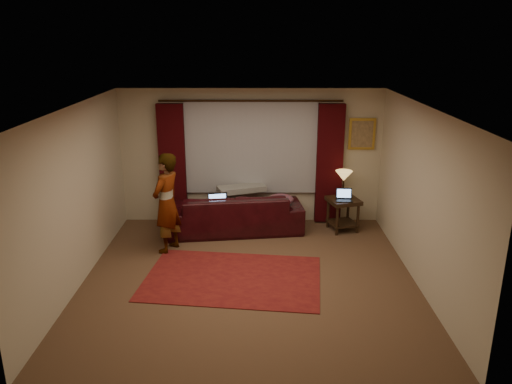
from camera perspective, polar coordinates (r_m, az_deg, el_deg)
floor at (r=7.72m, az=-0.78°, el=-9.86°), size 5.00×5.00×0.01m
ceiling at (r=6.91m, az=-0.87°, el=9.65°), size 5.00×5.00×0.02m
wall_back at (r=9.62m, az=-0.58°, el=4.06°), size 5.00×0.02×2.60m
wall_front at (r=4.90m, az=-1.31°, el=-9.87°), size 5.00×0.02×2.60m
wall_left at (r=7.67m, az=-19.84°, el=-0.58°), size 0.02×5.00×2.60m
wall_right at (r=7.59m, az=18.40°, el=-0.61°), size 0.02×5.00×2.60m
sheer_curtain at (r=9.51m, az=-0.58°, el=5.15°), size 2.50×0.05×1.80m
drape_left at (r=9.67m, az=-9.51°, el=3.17°), size 0.50×0.14×2.30m
drape_right at (r=9.64m, az=8.39°, el=3.17°), size 0.50×0.14×2.30m
curtain_rod at (r=9.31m, az=-0.61°, el=10.38°), size 0.04×0.04×3.40m
picture_frame at (r=9.69m, az=12.01°, el=6.51°), size 0.50×0.04×0.60m
sofa at (r=9.31m, az=-2.47°, el=-1.51°), size 2.62×1.38×1.01m
throw_blanket at (r=9.41m, az=-1.69°, el=1.96°), size 0.97×0.64×0.11m
clothing_pile at (r=9.28m, az=2.84°, el=-0.92°), size 0.52×0.41×0.21m
laptop_sofa at (r=9.09m, az=-4.32°, el=-1.18°), size 0.42×0.45×0.26m
area_rug at (r=7.72m, az=-2.68°, el=-9.77°), size 2.83×2.05×0.01m
end_table at (r=9.53m, az=9.89°, el=-2.55°), size 0.67×0.67×0.62m
tiffany_lamp at (r=9.46m, az=9.95°, el=0.91°), size 0.33×0.33×0.51m
laptop_table at (r=9.29m, az=10.07°, el=-0.37°), size 0.31×0.33×0.21m
person at (r=8.47m, az=-10.19°, el=-1.26°), size 0.66×0.66×1.71m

